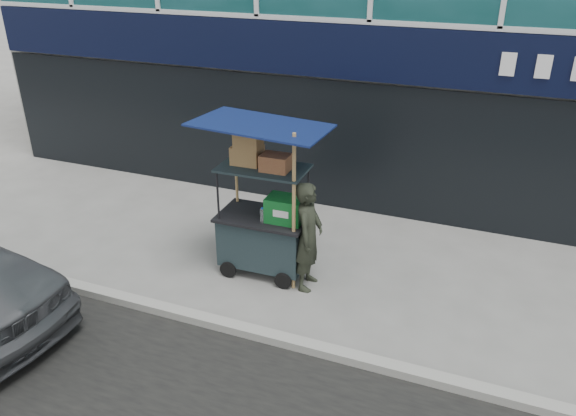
% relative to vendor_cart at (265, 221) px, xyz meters
% --- Properties ---
extents(ground, '(80.00, 80.00, 0.00)m').
position_rel_vendor_cart_xyz_m(ground, '(0.77, -1.33, -0.85)').
color(ground, slate).
rests_on(ground, ground).
extents(curb, '(80.00, 0.18, 0.12)m').
position_rel_vendor_cart_xyz_m(curb, '(0.77, -1.53, -0.79)').
color(curb, gray).
rests_on(curb, ground).
extents(vendor_cart, '(1.82, 1.30, 2.42)m').
position_rel_vendor_cart_xyz_m(vendor_cart, '(0.00, 0.00, 0.00)').
color(vendor_cart, black).
rests_on(vendor_cart, ground).
extents(vendor_man, '(0.43, 0.62, 1.64)m').
position_rel_vendor_cart_xyz_m(vendor_man, '(0.74, -0.16, -0.03)').
color(vendor_man, black).
rests_on(vendor_man, ground).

